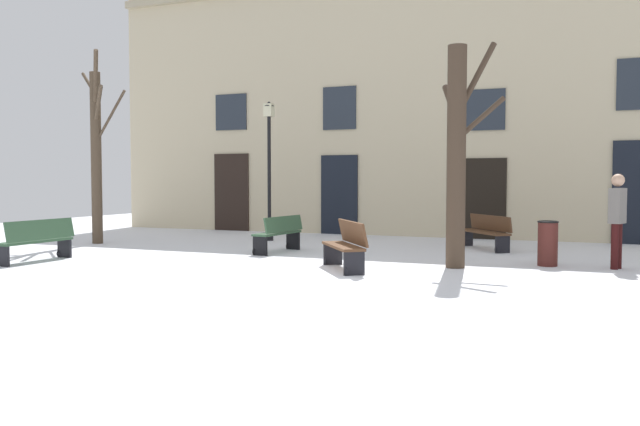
% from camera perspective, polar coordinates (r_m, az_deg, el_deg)
% --- Properties ---
extents(ground_plane, '(33.11, 33.11, 0.00)m').
position_cam_1_polar(ground_plane, '(11.84, -3.26, -5.47)').
color(ground_plane, white).
extents(building_facade, '(20.70, 0.60, 8.19)m').
position_cam_1_polar(building_facade, '(20.28, 7.90, 9.73)').
color(building_facade, beige).
rests_on(building_facade, ground).
extents(tree_left_of_center, '(1.31, 0.92, 4.46)m').
position_cam_1_polar(tree_left_of_center, '(13.06, 11.90, 5.29)').
color(tree_left_of_center, '#423326').
rests_on(tree_left_of_center, ground).
extents(tree_center, '(1.90, 1.37, 5.06)m').
position_cam_1_polar(tree_center, '(18.60, -18.93, 5.21)').
color(tree_center, '#4C3D2D').
rests_on(tree_center, ground).
extents(streetlamp, '(0.30, 0.30, 3.92)m').
position_cam_1_polar(streetlamp, '(18.51, -4.46, 5.00)').
color(streetlamp, black).
rests_on(streetlamp, ground).
extents(litter_bin, '(0.42, 0.42, 0.90)m').
position_cam_1_polar(litter_bin, '(13.84, 19.26, -2.51)').
color(litter_bin, '#4C1E19').
rests_on(litter_bin, ground).
extents(bench_far_corner, '(0.60, 1.64, 0.87)m').
position_cam_1_polar(bench_far_corner, '(15.50, -3.59, -1.77)').
color(bench_far_corner, '#2D4C33').
rests_on(bench_far_corner, ground).
extents(bench_near_lamp, '(1.35, 1.61, 0.94)m').
position_cam_1_polar(bench_near_lamp, '(12.53, 2.28, -2.79)').
color(bench_near_lamp, '#51331E').
rests_on(bench_near_lamp, ground).
extents(bench_back_to_back_left, '(1.50, 1.74, 0.85)m').
position_cam_1_polar(bench_back_to_back_left, '(16.69, 14.25, -1.55)').
color(bench_back_to_back_left, '#51331E').
rests_on(bench_back_to_back_left, ground).
extents(bench_facing_shops, '(0.48, 1.81, 0.90)m').
position_cam_1_polar(bench_facing_shops, '(14.95, -23.49, -2.17)').
color(bench_facing_shops, '#2D4C33').
rests_on(bench_facing_shops, ground).
extents(person_crossing_plaza, '(0.34, 0.43, 1.84)m').
position_cam_1_polar(person_crossing_plaza, '(13.82, 24.51, -0.21)').
color(person_crossing_plaza, '#350F0F').
rests_on(person_crossing_plaza, ground).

